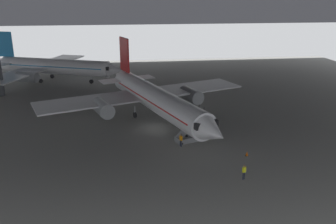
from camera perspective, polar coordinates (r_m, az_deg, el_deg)
ground_plane at (r=51.68m, az=-1.36°, el=-2.62°), size 110.00×110.00×0.00m
airplane_main at (r=54.42m, az=-2.20°, el=2.23°), size 33.95×34.17×11.10m
boarding_stairs at (r=47.36m, az=3.52°, el=-3.74°), size 4.35×2.72×4.58m
crew_worker_near_nose at (r=38.63m, az=11.95°, el=-9.16°), size 0.50×0.36×1.66m
crew_worker_by_stairs at (r=45.47m, az=2.06°, el=-4.38°), size 0.37×0.49×1.67m
airplane_distant at (r=82.48m, az=-17.80°, el=6.88°), size 31.33×31.23×10.38m
traffic_cone_orange at (r=44.23m, az=12.39°, el=-6.44°), size 0.36×0.36×0.60m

